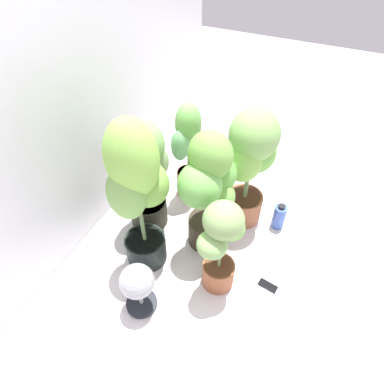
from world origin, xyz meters
The scene contains 11 objects.
ground_plane centered at (0.00, 0.00, 0.00)m, with size 8.00×8.00×0.00m, color silver.
mylar_back_wall centered at (0.00, 0.86, 1.00)m, with size 3.20×0.01×2.00m, color silver.
potted_plant_center centered at (-0.01, 0.08, 0.50)m, with size 0.48×0.40×0.87m.
potted_plant_back_left centered at (-0.29, 0.37, 0.61)m, with size 0.41×0.35×1.04m.
potted_plant_back_right centered at (0.35, 0.39, 0.42)m, with size 0.28×0.22×0.77m.
potted_plant_front_left centered at (-0.27, -0.11, 0.39)m, with size 0.36×0.29×0.67m.
potted_plant_back_center centered at (-0.02, 0.51, 0.49)m, with size 0.46×0.39×0.82m.
potted_plant_front_right centered at (0.31, -0.07, 0.53)m, with size 0.43×0.39×0.87m.
cell_phone centered at (-0.17, -0.40, 0.00)m, with size 0.09×0.15×0.01m.
floor_fan centered at (-0.59, 0.23, 0.23)m, with size 0.26×0.26×0.35m.
nutrient_bottle centered at (0.33, -0.32, 0.10)m, with size 0.09×0.09×0.20m.
Camera 1 is at (-1.29, -0.42, 1.80)m, focal length 30.65 mm.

